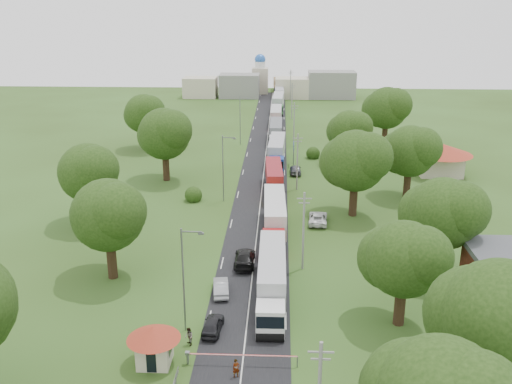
# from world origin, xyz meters

# --- Properties ---
(ground) EXTENTS (260.00, 260.00, 0.00)m
(ground) POSITION_xyz_m (0.00, 0.00, 0.00)
(ground) COLOR #2D4216
(ground) RESTS_ON ground
(road) EXTENTS (8.00, 200.00, 0.04)m
(road) POSITION_xyz_m (0.00, 20.00, 0.00)
(road) COLOR black
(road) RESTS_ON ground
(boom_barrier) EXTENTS (9.22, 0.35, 1.18)m
(boom_barrier) POSITION_xyz_m (-1.36, -25.00, 0.89)
(boom_barrier) COLOR slate
(boom_barrier) RESTS_ON ground
(guard_booth) EXTENTS (4.40, 4.40, 3.45)m
(guard_booth) POSITION_xyz_m (-7.20, -25.00, 2.16)
(guard_booth) COLOR beige
(guard_booth) RESTS_ON ground
(info_sign) EXTENTS (0.12, 3.10, 4.10)m
(info_sign) POSITION_xyz_m (5.20, 35.00, 3.00)
(info_sign) COLOR slate
(info_sign) RESTS_ON ground
(pole_1) EXTENTS (1.60, 0.24, 9.00)m
(pole_1) POSITION_xyz_m (5.50, -7.00, 4.68)
(pole_1) COLOR gray
(pole_1) RESTS_ON ground
(pole_2) EXTENTS (1.60, 0.24, 9.00)m
(pole_2) POSITION_xyz_m (5.50, 21.00, 4.68)
(pole_2) COLOR gray
(pole_2) RESTS_ON ground
(pole_3) EXTENTS (1.60, 0.24, 9.00)m
(pole_3) POSITION_xyz_m (5.50, 49.00, 4.68)
(pole_3) COLOR gray
(pole_3) RESTS_ON ground
(pole_4) EXTENTS (1.60, 0.24, 9.00)m
(pole_4) POSITION_xyz_m (5.50, 77.00, 4.68)
(pole_4) COLOR gray
(pole_4) RESTS_ON ground
(pole_5) EXTENTS (1.60, 0.24, 9.00)m
(pole_5) POSITION_xyz_m (5.50, 105.00, 4.68)
(pole_5) COLOR gray
(pole_5) RESTS_ON ground
(lamp_0) EXTENTS (2.03, 0.22, 10.00)m
(lamp_0) POSITION_xyz_m (-5.35, -20.00, 5.55)
(lamp_0) COLOR slate
(lamp_0) RESTS_ON ground
(lamp_1) EXTENTS (2.03, 0.22, 10.00)m
(lamp_1) POSITION_xyz_m (-5.35, 15.00, 5.55)
(lamp_1) COLOR slate
(lamp_1) RESTS_ON ground
(lamp_2) EXTENTS (2.03, 0.22, 10.00)m
(lamp_2) POSITION_xyz_m (-5.35, 50.00, 5.55)
(lamp_2) COLOR slate
(lamp_2) RESTS_ON ground
(tree_1) EXTENTS (9.60, 9.60, 12.05)m
(tree_1) POSITION_xyz_m (17.99, -29.83, 7.85)
(tree_1) COLOR #382616
(tree_1) RESTS_ON ground
(tree_2) EXTENTS (8.00, 8.00, 10.10)m
(tree_2) POSITION_xyz_m (13.99, -17.86, 6.60)
(tree_2) COLOR #382616
(tree_2) RESTS_ON ground
(tree_3) EXTENTS (8.80, 8.80, 11.07)m
(tree_3) POSITION_xyz_m (19.99, -7.84, 7.22)
(tree_3) COLOR #382616
(tree_3) RESTS_ON ground
(tree_4) EXTENTS (9.60, 9.60, 12.05)m
(tree_4) POSITION_xyz_m (12.99, 10.17, 7.85)
(tree_4) COLOR #382616
(tree_4) RESTS_ON ground
(tree_5) EXTENTS (8.80, 8.80, 11.07)m
(tree_5) POSITION_xyz_m (21.99, 18.16, 7.22)
(tree_5) COLOR #382616
(tree_5) RESTS_ON ground
(tree_6) EXTENTS (8.00, 8.00, 10.10)m
(tree_6) POSITION_xyz_m (14.99, 35.14, 6.60)
(tree_6) COLOR #382616
(tree_6) RESTS_ON ground
(tree_7) EXTENTS (9.60, 9.60, 12.05)m
(tree_7) POSITION_xyz_m (23.99, 50.17, 7.85)
(tree_7) COLOR #382616
(tree_7) RESTS_ON ground
(tree_10) EXTENTS (8.80, 8.80, 11.07)m
(tree_10) POSITION_xyz_m (-15.01, -9.84, 7.22)
(tree_10) COLOR #382616
(tree_10) RESTS_ON ground
(tree_11) EXTENTS (8.80, 8.80, 11.07)m
(tree_11) POSITION_xyz_m (-22.01, 5.16, 7.22)
(tree_11) COLOR #382616
(tree_11) RESTS_ON ground
(tree_12) EXTENTS (9.60, 9.60, 12.05)m
(tree_12) POSITION_xyz_m (-16.01, 25.17, 7.85)
(tree_12) COLOR #382616
(tree_12) RESTS_ON ground
(tree_13) EXTENTS (8.80, 8.80, 11.07)m
(tree_13) POSITION_xyz_m (-24.01, 45.16, 7.22)
(tree_13) COLOR #382616
(tree_13) RESTS_ON ground
(house_brick) EXTENTS (8.60, 6.60, 5.20)m
(house_brick) POSITION_xyz_m (26.00, -12.00, 2.65)
(house_brick) COLOR maroon
(house_brick) RESTS_ON ground
(house_cream) EXTENTS (10.08, 10.08, 5.80)m
(house_cream) POSITION_xyz_m (30.00, 30.00, 3.64)
(house_cream) COLOR beige
(house_cream) RESTS_ON ground
(distant_town) EXTENTS (52.00, 8.00, 8.00)m
(distant_town) POSITION_xyz_m (0.68, 110.00, 3.49)
(distant_town) COLOR gray
(distant_town) RESTS_ON ground
(church) EXTENTS (5.00, 5.00, 12.30)m
(church) POSITION_xyz_m (-4.00, 118.00, 5.39)
(church) COLOR beige
(church) RESTS_ON ground
(truck_0) EXTENTS (2.74, 15.51, 4.30)m
(truck_0) POSITION_xyz_m (2.20, -13.72, 2.28)
(truck_0) COLOR white
(truck_0) RESTS_ON ground
(truck_1) EXTENTS (3.04, 15.58, 4.31)m
(truck_1) POSITION_xyz_m (2.23, 2.95, 2.29)
(truck_1) COLOR #B21417
(truck_1) RESTS_ON ground
(truck_2) EXTENTS (2.98, 14.09, 3.89)m
(truck_2) POSITION_xyz_m (1.89, 19.77, 2.07)
(truck_2) COLOR yellow
(truck_2) RESTS_ON ground
(truck_3) EXTENTS (3.17, 15.63, 4.32)m
(truck_3) POSITION_xyz_m (2.16, 35.86, 2.29)
(truck_3) COLOR navy
(truck_3) RESTS_ON ground
(truck_4) EXTENTS (2.55, 14.66, 4.07)m
(truck_4) POSITION_xyz_m (1.82, 52.37, 2.16)
(truck_4) COLOR white
(truck_4) RESTS_ON ground
(truck_5) EXTENTS (2.63, 14.31, 3.96)m
(truck_5) POSITION_xyz_m (1.66, 69.28, 2.10)
(truck_5) COLOR maroon
(truck_5) RESTS_ON ground
(truck_6) EXTENTS (3.18, 15.79, 4.37)m
(truck_6) POSITION_xyz_m (2.02, 86.83, 2.32)
(truck_6) COLOR #24622B
(truck_6) RESTS_ON ground
(truck_7) EXTENTS (2.82, 14.22, 3.93)m
(truck_7) POSITION_xyz_m (2.20, 102.94, 2.09)
(truck_7) COLOR #BBBBBB
(truck_7) RESTS_ON ground
(truck_8) EXTENTS (3.00, 14.32, 3.96)m
(truck_8) POSITION_xyz_m (1.62, 121.73, 2.10)
(truck_8) COLOR brown
(truck_8) RESTS_ON ground
(car_lane_front) EXTENTS (1.92, 4.13, 1.37)m
(car_lane_front) POSITION_xyz_m (-3.00, -20.08, 0.68)
(car_lane_front) COLOR black
(car_lane_front) RESTS_ON ground
(car_lane_mid) EXTENTS (2.02, 4.42, 1.41)m
(car_lane_mid) POSITION_xyz_m (-3.00, -13.00, 0.70)
(car_lane_mid) COLOR #A0A2A8
(car_lane_mid) RESTS_ON ground
(car_lane_rear) EXTENTS (2.30, 5.57, 1.61)m
(car_lane_rear) POSITION_xyz_m (-1.00, -6.23, 0.81)
(car_lane_rear) COLOR black
(car_lane_rear) RESTS_ON ground
(car_verge_near) EXTENTS (2.81, 5.36, 1.44)m
(car_verge_near) POSITION_xyz_m (8.00, 6.81, 0.72)
(car_verge_near) COLOR silver
(car_verge_near) RESTS_ON ground
(car_verge_far) EXTENTS (1.91, 4.61, 1.56)m
(car_verge_far) POSITION_xyz_m (5.50, 29.47, 0.78)
(car_verge_far) COLOR #505357
(car_verge_far) RESTS_ON ground
(pedestrian_near) EXTENTS (0.66, 0.53, 1.59)m
(pedestrian_near) POSITION_xyz_m (-0.38, -26.53, 0.79)
(pedestrian_near) COLOR gray
(pedestrian_near) RESTS_ON ground
(pedestrian_booth) EXTENTS (0.93, 1.00, 1.66)m
(pedestrian_booth) POSITION_xyz_m (-4.80, -22.33, 0.83)
(pedestrian_booth) COLOR gray
(pedestrian_booth) RESTS_ON ground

